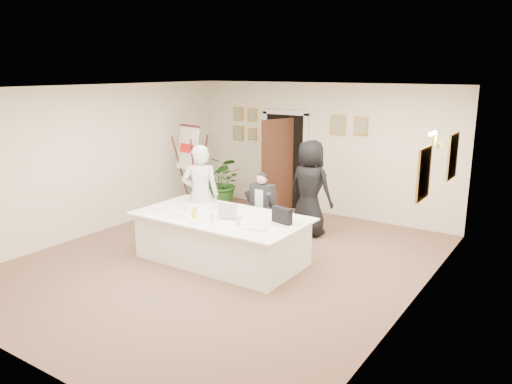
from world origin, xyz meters
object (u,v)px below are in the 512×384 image
object	(u,v)px
potted_palm	(222,182)
laptop	(232,209)
laptop_bag	(282,215)
flip_chart	(192,173)
standing_woman	(310,188)
steel_jug	(195,211)
standing_man	(201,195)
oj_glass	(194,214)
conference_table	(222,238)
paper_stack	(256,228)
seated_man	(261,208)

from	to	relation	value
potted_palm	laptop	size ratio (longest dim) A/B	3.61
laptop	laptop_bag	bearing A→B (deg)	-5.09
flip_chart	laptop_bag	size ratio (longest dim) A/B	5.33
standing_woman	steel_jug	xyz separation A→B (m)	(-0.94, -2.19, -0.08)
potted_palm	laptop_bag	distance (m)	3.78
standing_man	oj_glass	size ratio (longest dim) A/B	13.84
laptop	potted_palm	bearing A→B (deg)	112.73
laptop	laptop_bag	xyz separation A→B (m)	(0.82, 0.18, -0.01)
conference_table	paper_stack	bearing A→B (deg)	-17.20
oj_glass	steel_jug	bearing A→B (deg)	125.41
potted_palm	conference_table	bearing A→B (deg)	-52.61
paper_stack	conference_table	bearing A→B (deg)	162.80
laptop	laptop_bag	world-z (taller)	laptop
standing_woman	paper_stack	xyz separation A→B (m)	(0.28, -2.25, -0.12)
standing_man	laptop_bag	distance (m)	1.89
conference_table	standing_man	distance (m)	1.09
potted_palm	steel_jug	world-z (taller)	potted_palm
flip_chart	laptop_bag	xyz separation A→B (m)	(3.36, -1.81, 0.03)
conference_table	standing_woman	xyz separation A→B (m)	(0.57, 1.99, 0.51)
laptop_bag	steel_jug	distance (m)	1.46
standing_man	paper_stack	world-z (taller)	standing_man
flip_chart	paper_stack	size ratio (longest dim) A/B	5.90
oj_glass	standing_man	bearing A→B (deg)	123.82
potted_palm	steel_jug	size ratio (longest dim) A/B	11.12
laptop_bag	conference_table	bearing A→B (deg)	-156.54
conference_table	oj_glass	size ratio (longest dim) A/B	21.54
standing_woman	oj_glass	world-z (taller)	standing_woman
seated_man	standing_woman	size ratio (longest dim) A/B	0.72
paper_stack	potted_palm	bearing A→B (deg)	134.85
seated_man	laptop	xyz separation A→B (m)	(0.15, -1.09, 0.26)
flip_chart	laptop	world-z (taller)	flip_chart
potted_palm	laptop_bag	bearing A→B (deg)	-38.31
paper_stack	steel_jug	bearing A→B (deg)	177.27
flip_chart	paper_stack	distance (m)	3.90
laptop_bag	seated_man	bearing A→B (deg)	149.92
conference_table	standing_man	xyz separation A→B (m)	(-0.83, 0.49, 0.51)
laptop_bag	oj_glass	size ratio (longest dim) A/B	2.71
standing_man	laptop	size ratio (longest dim) A/B	5.31
potted_palm	laptop_bag	xyz separation A→B (m)	(2.96, -2.34, 0.29)
flip_chart	steel_jug	xyz separation A→B (m)	(1.95, -2.21, -0.04)
standing_man	potted_palm	size ratio (longest dim) A/B	1.47
laptop_bag	paper_stack	distance (m)	0.50
standing_man	conference_table	bearing A→B (deg)	112.26
laptop_bag	oj_glass	world-z (taller)	laptop_bag
standing_woman	paper_stack	size ratio (longest dim) A/B	5.68
potted_palm	standing_woman	bearing A→B (deg)	-12.19
laptop_bag	steel_jug	world-z (taller)	laptop_bag
standing_woman	potted_palm	world-z (taller)	standing_woman
laptop	conference_table	bearing A→B (deg)	164.94
laptop_bag	potted_palm	bearing A→B (deg)	154.62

